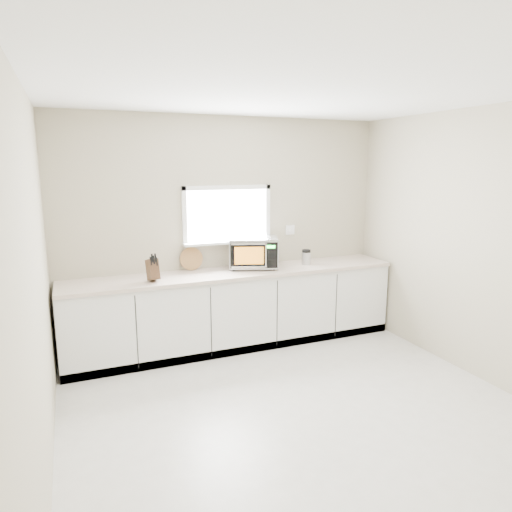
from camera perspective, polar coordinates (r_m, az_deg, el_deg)
ground at (r=4.23m, az=5.90°, el=-19.15°), size 4.00×4.00×0.00m
back_wall at (r=5.53m, az=-3.64°, el=3.26°), size 4.00×0.17×2.70m
cabinets at (r=5.47m, az=-2.52°, el=-6.77°), size 3.92×0.60×0.88m
countertop at (r=5.33m, az=-2.52°, el=-2.10°), size 3.92×0.64×0.04m
microwave at (r=5.48m, az=-0.35°, el=0.55°), size 0.68×0.61×0.37m
knife_block at (r=4.96m, az=-12.79°, el=-1.61°), size 0.13×0.22×0.31m
cutting_board at (r=5.40m, az=-8.09°, el=-0.35°), size 0.27×0.06×0.27m
coffee_grinder at (r=5.69m, az=6.29°, el=-0.13°), size 0.12×0.12×0.19m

